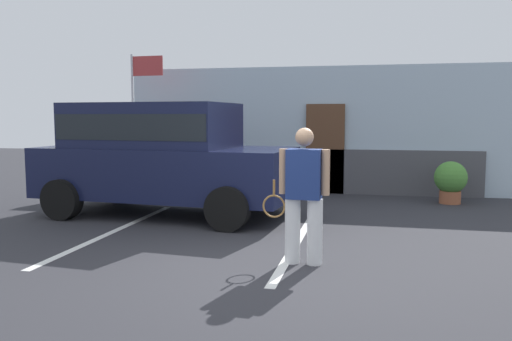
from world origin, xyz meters
TOP-DOWN VIEW (x-y plane):
  - ground_plane at (0.00, 0.00)m, footprint 40.00×40.00m
  - parking_stripe_0 at (-2.61, 1.50)m, footprint 0.12×4.40m
  - parking_stripe_1 at (0.32, 1.50)m, footprint 0.12×4.40m
  - house_frontage at (0.00, 6.52)m, footprint 9.11×0.40m
  - parked_suv at (-2.43, 2.97)m, footprint 4.74×2.47m
  - tennis_player_man at (0.54, 0.33)m, footprint 0.88×0.28m
  - potted_plant_by_porch at (2.97, 5.43)m, footprint 0.67×0.67m
  - flag_pole at (-3.97, 5.45)m, footprint 0.80×0.06m

SIDE VIEW (x-z plane):
  - ground_plane at x=0.00m, z-range 0.00..0.00m
  - parking_stripe_0 at x=-2.61m, z-range 0.00..0.01m
  - parking_stripe_1 at x=0.32m, z-range 0.00..0.01m
  - potted_plant_by_porch at x=2.97m, z-range 0.05..0.93m
  - tennis_player_man at x=0.54m, z-range 0.03..1.70m
  - parked_suv at x=-2.43m, z-range 0.12..2.17m
  - house_frontage at x=0.00m, z-range -0.09..2.89m
  - flag_pole at x=-3.97m, z-range 0.61..3.86m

